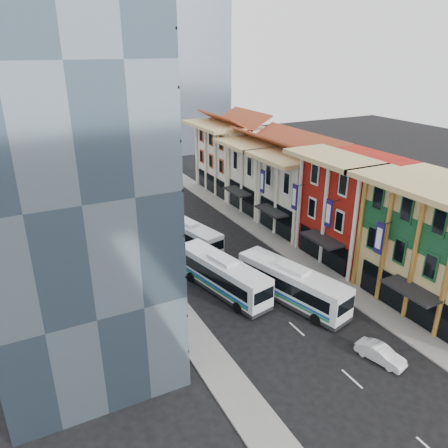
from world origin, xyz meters
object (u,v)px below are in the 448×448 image
bus_right (292,284)px  sedan_right (381,354)px  shophouse_tan (447,249)px  office_tower (51,156)px  bus_left_far (188,234)px  bus_left_near (222,274)px

bus_right → sedan_right: 10.50m
shophouse_tan → bus_right: (-11.84, 6.94, -4.06)m
office_tower → bus_right: (19.16, -7.06, -13.06)m
shophouse_tan → sedan_right: bearing=-162.2°
office_tower → bus_right: size_ratio=2.49×
bus_right → bus_left_far: bearing=89.8°
bus_left_near → sedan_right: size_ratio=3.03×
shophouse_tan → bus_left_near: 20.97m
bus_right → bus_left_near: bearing=122.0°
office_tower → bus_left_far: 21.88m
bus_right → sedan_right: (1.23, -10.35, -1.29)m
shophouse_tan → bus_left_far: bearing=125.0°
bus_left_far → bus_right: bus_right is taller
sedan_right → bus_left_near: bearing=97.7°
office_tower → bus_left_near: 19.37m
office_tower → bus_left_near: office_tower is taller
bus_left_far → office_tower: bearing=-162.2°
office_tower → sedan_right: bearing=-40.5°
office_tower → bus_left_far: size_ratio=2.71×
bus_left_far → bus_right: (4.16, -15.93, 0.16)m
office_tower → sedan_right: 30.41m
bus_left_near → sedan_right: (6.30, -15.11, -1.26)m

